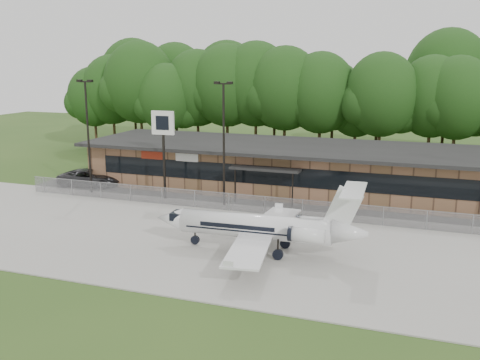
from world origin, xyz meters
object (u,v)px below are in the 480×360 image
at_px(business_jet, 263,228).
at_px(pole_sign, 163,132).
at_px(suv, 90,178).
at_px(terminal, 303,168).

relative_size(business_jet, pole_sign, 1.78).
bearing_deg(pole_sign, suv, 165.38).
xyz_separation_m(terminal, pole_sign, (-10.65, -7.14, 3.71)).
xyz_separation_m(business_jet, suv, (-20.97, 11.91, -0.81)).
bearing_deg(pole_sign, terminal, 31.30).
distance_m(terminal, pole_sign, 13.35).
relative_size(terminal, business_jet, 2.99).
relative_size(business_jet, suv, 2.26).
bearing_deg(suv, terminal, -87.22).
xyz_separation_m(suv, pole_sign, (8.98, -1.92, 5.05)).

